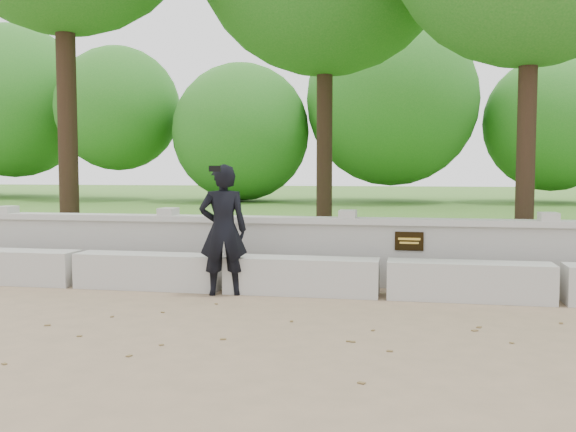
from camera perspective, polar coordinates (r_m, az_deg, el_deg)
name	(u,v)px	position (r m, az deg, el deg)	size (l,w,h in m)	color
ground	(374,337)	(6.02, 7.65, -10.63)	(80.00, 80.00, 0.00)	#907558
lawn	(400,216)	(19.86, 9.95, 0.01)	(40.00, 22.00, 0.25)	#35671C
concrete_bench	(383,278)	(7.83, 8.46, -5.51)	(11.90, 0.45, 0.45)	#B2AFA8
parapet_wall	(386,251)	(8.49, 8.68, -3.13)	(12.50, 0.35, 0.90)	#A8A59E
man_main	(223,230)	(7.84, -5.78, -1.24)	(0.67, 0.62, 1.60)	black
shrub_a	(151,236)	(9.95, -12.08, -1.75)	(0.29, 0.20, 0.55)	#43882E
shrub_b	(386,237)	(9.53, 8.69, -1.88)	(0.32, 0.26, 0.58)	#43882E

